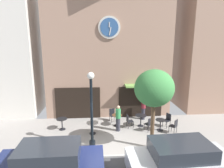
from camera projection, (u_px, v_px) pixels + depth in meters
ground_plane at (113, 166)px, 8.78m from camera, size 24.30×11.64×0.13m
clock_building at (108, 29)px, 14.32m from camera, size 9.18×3.90×12.43m
neighbor_building_right at (219, 39)px, 15.59m from camera, size 6.02×3.56×11.50m
street_lamp at (92, 111)px, 9.88m from camera, size 0.36×0.36×4.05m
street_tree at (154, 89)px, 9.57m from camera, size 1.99×1.79×4.20m
cafe_table_center at (62, 122)px, 12.28m from camera, size 0.67×0.67×0.73m
cafe_table_center_left at (92, 126)px, 11.72m from camera, size 0.71×0.71×0.73m
cafe_table_leftmost at (117, 118)px, 12.84m from camera, size 0.68×0.68×0.76m
cafe_table_near_curb at (141, 118)px, 12.76m from camera, size 0.74×0.74×0.77m
cafe_table_center_right at (160, 123)px, 12.17m from camera, size 0.63×0.63×0.72m
cafe_chair_mid_row at (149, 123)px, 12.02m from camera, size 0.55×0.55×0.90m
cafe_chair_under_awning at (129, 120)px, 12.51m from camera, size 0.46×0.46×0.90m
cafe_chair_by_entrance at (174, 125)px, 11.75m from camera, size 0.57×0.57×0.90m
cafe_chair_facing_wall at (112, 114)px, 13.58m from camera, size 0.50×0.50×0.90m
cafe_chair_left_end at (167, 119)px, 12.69m from camera, size 0.55×0.55×0.90m
pedestrian_maroon at (143, 108)px, 13.84m from camera, size 0.45×0.45×1.67m
pedestrian_green at (118, 118)px, 12.03m from camera, size 0.36×0.36×1.67m
parked_car_navy at (50, 164)px, 7.66m from camera, size 4.32×2.06×1.55m
parked_car_silver at (180, 160)px, 7.91m from camera, size 4.37×2.17×1.55m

